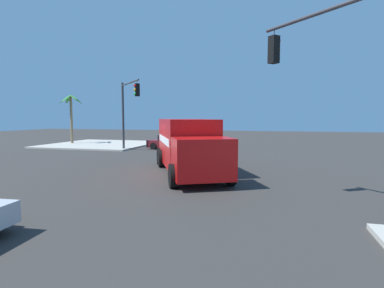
# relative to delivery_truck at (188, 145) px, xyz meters

# --- Properties ---
(ground_plane) EXTENTS (100.00, 100.00, 0.00)m
(ground_plane) POSITION_rel_delivery_truck_xyz_m (0.78, 0.71, -1.46)
(ground_plane) COLOR #33302D
(sidewalk_corner_far) EXTENTS (10.04, 10.04, 0.14)m
(sidewalk_corner_far) POSITION_rel_delivery_truck_xyz_m (13.12, 13.04, -1.39)
(sidewalk_corner_far) COLOR #B2ADA0
(sidewalk_corner_far) RESTS_ON ground
(delivery_truck) EXTENTS (8.21, 5.73, 2.79)m
(delivery_truck) POSITION_rel_delivery_truck_xyz_m (0.00, 0.00, 0.00)
(delivery_truck) COLOR red
(delivery_truck) RESTS_ON ground
(traffic_light_primary) EXTENTS (3.68, 3.58, 6.11)m
(traffic_light_primary) POSITION_rel_delivery_truck_xyz_m (-5.92, -6.27, 2.74)
(traffic_light_primary) COLOR #38383D
(traffic_light_primary) RESTS_ON sidewalk_corner_near
(traffic_light_secondary) EXTENTS (3.63, 3.28, 5.78)m
(traffic_light_secondary) POSITION_rel_delivery_truck_xyz_m (8.13, 7.49, 2.52)
(traffic_light_secondary) COLOR #38383D
(traffic_light_secondary) RESTS_ON sidewalk_corner_far
(sedan_maroon) EXTENTS (2.33, 4.44, 1.31)m
(sedan_maroon) POSITION_rel_delivery_truck_xyz_m (11.03, 4.54, -0.83)
(sedan_maroon) COLOR maroon
(sedan_maroon) RESTS_ON ground
(palm_tree_far) EXTENTS (2.83, 2.61, 5.15)m
(palm_tree_far) POSITION_rel_delivery_truck_xyz_m (12.93, 16.46, 2.17)
(palm_tree_far) COLOR #7A6647
(palm_tree_far) RESTS_ON sidewalk_corner_far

